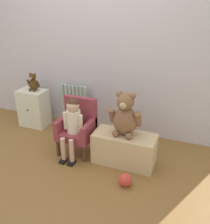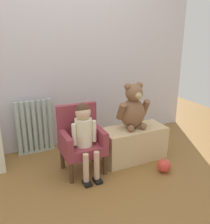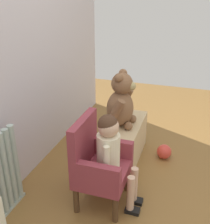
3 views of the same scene
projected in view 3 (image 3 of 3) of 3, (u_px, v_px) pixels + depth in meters
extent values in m
plane|color=brown|center=(154.00, 215.00, 2.08)|extent=(6.00, 6.00, 0.00)
cylinder|color=#A6BAB1|center=(0.00, 176.00, 1.97)|extent=(0.05, 0.05, 0.63)
cylinder|color=#A6BAB1|center=(5.00, 171.00, 2.02)|extent=(0.05, 0.05, 0.63)
cylinder|color=#A6BAB1|center=(10.00, 167.00, 2.07)|extent=(0.05, 0.05, 0.63)
cylinder|color=#A6BAB1|center=(15.00, 162.00, 2.13)|extent=(0.05, 0.05, 0.63)
cube|color=#A6BAB1|center=(6.00, 212.00, 2.10)|extent=(0.43, 0.05, 0.02)
cube|color=#8C3440|center=(103.00, 172.00, 2.12)|extent=(0.42, 0.37, 0.10)
cube|color=#8C3440|center=(83.00, 142.00, 2.06)|extent=(0.42, 0.06, 0.38)
cube|color=#8C3440|center=(95.00, 173.00, 1.91)|extent=(0.06, 0.37, 0.14)
cube|color=#8C3440|center=(110.00, 147.00, 2.23)|extent=(0.06, 0.37, 0.14)
cylinder|color=#4C331E|center=(115.00, 209.00, 1.99)|extent=(0.04, 0.04, 0.22)
cylinder|color=#4C331E|center=(128.00, 179.00, 2.30)|extent=(0.04, 0.04, 0.22)
cylinder|color=#4C331E|center=(76.00, 200.00, 2.07)|extent=(0.04, 0.04, 0.22)
cylinder|color=#4C331E|center=(93.00, 172.00, 2.38)|extent=(0.04, 0.04, 0.22)
cylinder|color=#EEE7C5|center=(108.00, 152.00, 2.03)|extent=(0.17, 0.17, 0.28)
sphere|color=#D8AD8E|center=(108.00, 127.00, 1.95)|extent=(0.15, 0.15, 0.15)
sphere|color=#472D1E|center=(108.00, 124.00, 1.94)|extent=(0.14, 0.14, 0.14)
cylinder|color=#D8AD8E|center=(131.00, 193.00, 2.04)|extent=(0.06, 0.06, 0.29)
cube|color=black|center=(132.00, 210.00, 2.10)|extent=(0.07, 0.11, 0.03)
cylinder|color=#D8AD8E|center=(134.00, 184.00, 2.14)|extent=(0.06, 0.06, 0.29)
cube|color=black|center=(136.00, 201.00, 2.20)|extent=(0.07, 0.11, 0.03)
cylinder|color=#EEE7C5|center=(106.00, 160.00, 1.93)|extent=(0.04, 0.04, 0.22)
cylinder|color=#EEE7C5|center=(115.00, 145.00, 2.11)|extent=(0.04, 0.04, 0.22)
cube|color=#D0B483|center=(123.00, 142.00, 2.69)|extent=(0.72, 0.33, 0.37)
ellipsoid|color=brown|center=(120.00, 108.00, 2.55)|extent=(0.28, 0.24, 0.33)
sphere|color=brown|center=(122.00, 83.00, 2.44)|extent=(0.19, 0.19, 0.19)
sphere|color=tan|center=(132.00, 86.00, 2.43)|extent=(0.08, 0.08, 0.08)
sphere|color=brown|center=(119.00, 78.00, 2.36)|extent=(0.08, 0.08, 0.08)
sphere|color=brown|center=(123.00, 73.00, 2.48)|extent=(0.08, 0.08, 0.08)
cylinder|color=brown|center=(117.00, 110.00, 2.39)|extent=(0.07, 0.15, 0.20)
cylinder|color=brown|center=(126.00, 97.00, 2.65)|extent=(0.07, 0.15, 0.20)
sphere|color=brown|center=(129.00, 126.00, 2.50)|extent=(0.08, 0.08, 0.08)
sphere|color=brown|center=(132.00, 119.00, 2.64)|extent=(0.08, 0.08, 0.08)
sphere|color=#D13E33|center=(164.00, 152.00, 2.74)|extent=(0.14, 0.14, 0.14)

